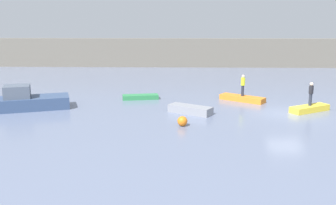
{
  "coord_description": "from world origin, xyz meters",
  "views": [
    {
      "loc": [
        -7.7,
        -26.23,
        6.61
      ],
      "look_at": [
        -8.48,
        1.09,
        0.5
      ],
      "focal_mm": 40.47,
      "sensor_mm": 36.0,
      "label": 1
    }
  ],
  "objects_px": {
    "motorboat": "(27,101)",
    "person_dark_shirt": "(311,93)",
    "person_hiviz_shirt": "(243,84)",
    "mooring_buoy": "(182,121)",
    "rowboat_green": "(140,97)",
    "rowboat_grey": "(190,110)",
    "rowboat_orange": "(242,98)",
    "rowboat_yellow": "(310,109)"
  },
  "relations": [
    {
      "from": "motorboat",
      "to": "person_dark_shirt",
      "type": "height_order",
      "value": "person_dark_shirt"
    },
    {
      "from": "person_hiviz_shirt",
      "to": "mooring_buoy",
      "type": "bearing_deg",
      "value": -123.46
    },
    {
      "from": "motorboat",
      "to": "rowboat_green",
      "type": "xyz_separation_m",
      "value": [
        8.01,
        3.76,
        -0.44
      ]
    },
    {
      "from": "rowboat_green",
      "to": "person_dark_shirt",
      "type": "bearing_deg",
      "value": -27.66
    },
    {
      "from": "rowboat_green",
      "to": "rowboat_grey",
      "type": "relative_size",
      "value": 0.94
    },
    {
      "from": "rowboat_orange",
      "to": "rowboat_green",
      "type": "bearing_deg",
      "value": -148.24
    },
    {
      "from": "rowboat_green",
      "to": "person_hiviz_shirt",
      "type": "xyz_separation_m",
      "value": [
        8.36,
        -0.47,
        1.2
      ]
    },
    {
      "from": "motorboat",
      "to": "rowboat_yellow",
      "type": "relative_size",
      "value": 1.88
    },
    {
      "from": "rowboat_yellow",
      "to": "motorboat",
      "type": "bearing_deg",
      "value": 149.12
    },
    {
      "from": "rowboat_green",
      "to": "rowboat_orange",
      "type": "height_order",
      "value": "rowboat_orange"
    },
    {
      "from": "person_hiviz_shirt",
      "to": "rowboat_orange",
      "type": "bearing_deg",
      "value": 0.0
    },
    {
      "from": "rowboat_green",
      "to": "person_hiviz_shirt",
      "type": "bearing_deg",
      "value": -13.61
    },
    {
      "from": "rowboat_green",
      "to": "mooring_buoy",
      "type": "xyz_separation_m",
      "value": [
        3.43,
        -7.94,
        0.13
      ]
    },
    {
      "from": "person_hiviz_shirt",
      "to": "mooring_buoy",
      "type": "xyz_separation_m",
      "value": [
        -4.94,
        -7.47,
        -1.07
      ]
    },
    {
      "from": "rowboat_orange",
      "to": "mooring_buoy",
      "type": "xyz_separation_m",
      "value": [
        -4.94,
        -7.47,
        0.11
      ]
    },
    {
      "from": "rowboat_grey",
      "to": "rowboat_green",
      "type": "bearing_deg",
      "value": 161.64
    },
    {
      "from": "person_hiviz_shirt",
      "to": "person_dark_shirt",
      "type": "bearing_deg",
      "value": -38.94
    },
    {
      "from": "rowboat_green",
      "to": "person_dark_shirt",
      "type": "distance_m",
      "value": 13.3
    },
    {
      "from": "person_hiviz_shirt",
      "to": "person_dark_shirt",
      "type": "xyz_separation_m",
      "value": [
        4.28,
        -3.46,
        0.01
      ]
    },
    {
      "from": "rowboat_orange",
      "to": "rowboat_yellow",
      "type": "bearing_deg",
      "value": -3.96
    },
    {
      "from": "rowboat_orange",
      "to": "person_dark_shirt",
      "type": "height_order",
      "value": "person_dark_shirt"
    },
    {
      "from": "rowboat_green",
      "to": "mooring_buoy",
      "type": "height_order",
      "value": "mooring_buoy"
    },
    {
      "from": "rowboat_yellow",
      "to": "mooring_buoy",
      "type": "bearing_deg",
      "value": 173.09
    },
    {
      "from": "motorboat",
      "to": "rowboat_yellow",
      "type": "distance_m",
      "value": 20.66
    },
    {
      "from": "rowboat_yellow",
      "to": "person_hiviz_shirt",
      "type": "bearing_deg",
      "value": 110.64
    },
    {
      "from": "rowboat_green",
      "to": "person_dark_shirt",
      "type": "relative_size",
      "value": 1.74
    },
    {
      "from": "person_hiviz_shirt",
      "to": "mooring_buoy",
      "type": "height_order",
      "value": "person_hiviz_shirt"
    },
    {
      "from": "rowboat_orange",
      "to": "mooring_buoy",
      "type": "distance_m",
      "value": 8.96
    },
    {
      "from": "rowboat_green",
      "to": "rowboat_yellow",
      "type": "bearing_deg",
      "value": -27.66
    },
    {
      "from": "rowboat_grey",
      "to": "rowboat_yellow",
      "type": "height_order",
      "value": "rowboat_grey"
    },
    {
      "from": "rowboat_green",
      "to": "rowboat_grey",
      "type": "height_order",
      "value": "rowboat_grey"
    },
    {
      "from": "motorboat",
      "to": "mooring_buoy",
      "type": "relative_size",
      "value": 9.55
    },
    {
      "from": "person_hiviz_shirt",
      "to": "person_dark_shirt",
      "type": "relative_size",
      "value": 1.02
    },
    {
      "from": "person_hiviz_shirt",
      "to": "motorboat",
      "type": "bearing_deg",
      "value": -168.63
    },
    {
      "from": "motorboat",
      "to": "mooring_buoy",
      "type": "bearing_deg",
      "value": -20.07
    },
    {
      "from": "motorboat",
      "to": "person_dark_shirt",
      "type": "distance_m",
      "value": 20.67
    },
    {
      "from": "motorboat",
      "to": "rowboat_grey",
      "type": "relative_size",
      "value": 1.92
    },
    {
      "from": "person_dark_shirt",
      "to": "rowboat_green",
      "type": "bearing_deg",
      "value": 162.73
    },
    {
      "from": "motorboat",
      "to": "rowboat_yellow",
      "type": "height_order",
      "value": "motorboat"
    },
    {
      "from": "person_hiviz_shirt",
      "to": "mooring_buoy",
      "type": "distance_m",
      "value": 9.02
    },
    {
      "from": "motorboat",
      "to": "person_dark_shirt",
      "type": "relative_size",
      "value": 3.54
    },
    {
      "from": "motorboat",
      "to": "person_hiviz_shirt",
      "type": "distance_m",
      "value": 16.72
    }
  ]
}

